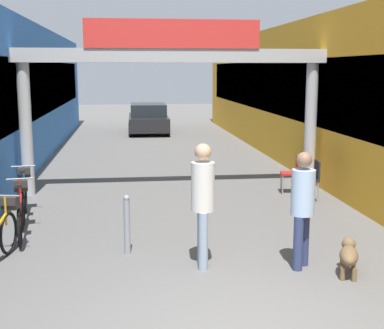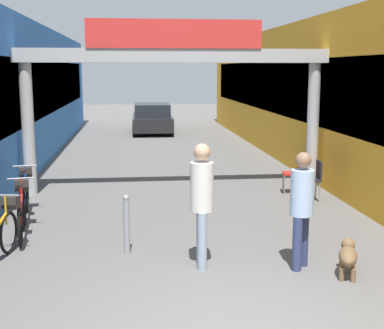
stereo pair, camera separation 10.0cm
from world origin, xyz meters
name	(u,v)px [view 1 (the left image)]	position (x,y,z in m)	size (l,w,h in m)	color
storefront_right	(327,95)	(5.09, 11.00, 2.09)	(3.00, 26.00, 4.18)	gold
arcade_sign_gateway	(172,72)	(0.00, 7.46, 2.79)	(7.40, 0.47, 3.97)	#B2B2B2
pedestrian_with_dog	(303,202)	(1.42, 2.24, 0.98)	(0.48, 0.48, 1.72)	navy
pedestrian_companion	(203,197)	(0.00, 2.45, 1.06)	(0.36, 0.39, 1.83)	#8C9EB2
dog_on_leash	(349,255)	(1.99, 1.88, 0.30)	(0.45, 0.69, 0.48)	brown
bicycle_red_third	(21,212)	(-2.92, 4.26, 0.44)	(0.46, 1.68, 0.98)	black
bicycle_blue_farthest	(24,195)	(-3.10, 5.54, 0.44)	(0.46, 1.68, 0.98)	black
bollard_post_metal	(127,224)	(-1.10, 3.14, 0.48)	(0.10, 0.10, 0.95)	gray
cafe_chair_black_nearer	(312,176)	(2.98, 6.19, 0.54)	(0.44, 0.44, 0.89)	gray
cafe_chair_red_farther	(293,170)	(2.77, 6.91, 0.54)	(0.47, 0.47, 0.89)	gray
parked_car_black	(148,119)	(-0.09, 19.54, 0.64)	(1.83, 4.02, 1.33)	black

